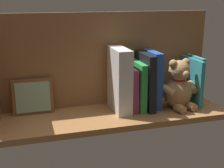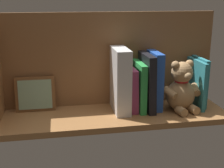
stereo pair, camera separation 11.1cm
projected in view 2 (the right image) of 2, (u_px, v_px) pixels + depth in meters
The scene contains 11 objects.
ground_plane at pixel (112, 115), 115.00cm from camera, with size 86.73×26.47×2.20cm, color #9E6B3D.
shelf_back_panel at pixel (107, 59), 119.88cm from camera, with size 86.73×1.50×36.66cm, color brown.
book_0 at pixel (199, 81), 121.12cm from camera, with size 1.58×13.20×19.14cm, color teal.
book_1 at pixel (196, 83), 119.59cm from camera, with size 1.41×15.90×18.59cm, color teal.
teddy_bear at pixel (181, 89), 115.06cm from camera, with size 15.54×13.88×19.48cm.
book_2 at pixel (155, 80), 117.50cm from camera, with size 3.19×13.31×22.08cm, color blue.
book_3 at pixel (147, 82), 115.83cm from camera, with size 2.75×15.74×21.70cm, color black.
book_4 at pixel (139, 86), 116.17cm from camera, with size 2.38×14.92×18.49cm, color green.
book_5 at pixel (131, 88), 116.58cm from camera, with size 2.65×13.61×16.42cm, color #B23F72.
dictionary_thick_white at pixel (120, 80), 113.71cm from camera, with size 5.42×15.58×24.11cm, color silver.
picture_frame_leaning at pixel (35, 94), 115.34cm from camera, with size 14.84×3.67×13.24cm.
Camera 2 is at (18.86, 105.29, 42.76)cm, focal length 48.63 mm.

